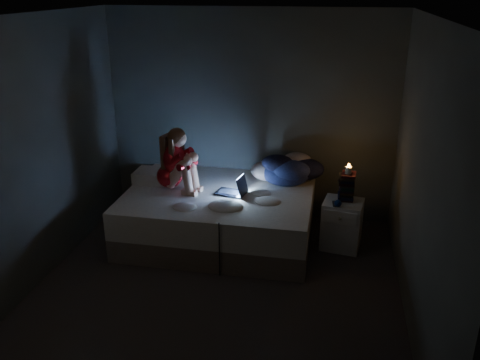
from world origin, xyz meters
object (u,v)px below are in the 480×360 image
(bed, at_px, (219,215))
(candle, at_px, (349,169))
(woman, at_px, (169,158))
(laptop, at_px, (230,184))
(phone, at_px, (337,204))
(nightstand, at_px, (342,224))

(bed, distance_m, candle, 1.59)
(woman, bearing_deg, laptop, 11.50)
(laptop, distance_m, phone, 1.22)
(bed, height_order, woman, woman)
(nightstand, bearing_deg, phone, -116.41)
(nightstand, bearing_deg, woman, -169.98)
(phone, bearing_deg, woman, 165.12)
(candle, bearing_deg, laptop, -174.15)
(nightstand, bearing_deg, candle, 78.49)
(bed, relative_size, phone, 15.31)
(bed, distance_m, phone, 1.38)
(laptop, xyz_separation_m, candle, (1.31, 0.13, 0.22))
(bed, xyz_separation_m, candle, (1.45, 0.11, 0.64))
(woman, distance_m, nightstand, 2.12)
(candle, relative_size, phone, 0.57)
(bed, relative_size, laptop, 6.32)
(laptop, distance_m, nightstand, 1.35)
(bed, height_order, candle, candle)
(bed, relative_size, woman, 2.82)
(woman, xyz_separation_m, candle, (2.04, 0.12, -0.04))
(phone, bearing_deg, bed, 164.37)
(bed, bearing_deg, candle, 4.53)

